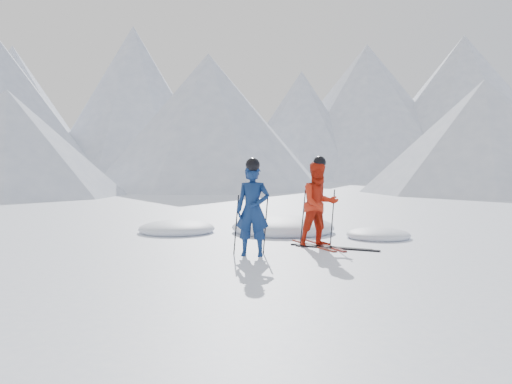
{
  "coord_description": "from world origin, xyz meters",
  "views": [
    {
      "loc": [
        -2.43,
        -10.54,
        1.69
      ],
      "look_at": [
        -1.94,
        0.5,
        1.1
      ],
      "focal_mm": 38.0,
      "sensor_mm": 36.0,
      "label": 1
    }
  ],
  "objects": [
    {
      "name": "pole_blue_right",
      "position": [
        -1.81,
        -0.5,
        0.56
      ],
      "size": [
        0.11,
        0.07,
        1.12
      ],
      "primitive_type": "cylinder",
      "rotation": [
        -0.04,
        0.08,
        0.0
      ],
      "color": "black",
      "rests_on": "ground"
    },
    {
      "name": "pole_red_left",
      "position": [
        -0.96,
        0.6,
        0.58
      ],
      "size": [
        0.12,
        0.09,
        1.15
      ],
      "primitive_type": "cylinder",
      "rotation": [
        0.06,
        0.08,
        0.0
      ],
      "color": "black",
      "rests_on": "ground"
    },
    {
      "name": "ski_loose_a",
      "position": [
        -0.47,
        0.12,
        0.01
      ],
      "size": [
        1.52,
        0.93,
        0.03
      ],
      "primitive_type": "cube",
      "rotation": [
        0.0,
        0.0,
        1.05
      ],
      "color": "black",
      "rests_on": "ground"
    },
    {
      "name": "ski_worn_left",
      "position": [
        -0.78,
        0.35,
        0.01
      ],
      "size": [
        0.69,
        1.62,
        0.03
      ],
      "primitive_type": "cube",
      "rotation": [
        0.0,
        0.0,
        0.36
      ],
      "color": "black",
      "rests_on": "ground"
    },
    {
      "name": "ski_loose_b",
      "position": [
        -0.37,
        -0.03,
        0.01
      ],
      "size": [
        1.54,
        0.88,
        0.03
      ],
      "primitive_type": "cube",
      "rotation": [
        0.0,
        0.0,
        1.08
      ],
      "color": "black",
      "rests_on": "ground"
    },
    {
      "name": "skier_red",
      "position": [
        -0.66,
        0.35,
        0.86
      ],
      "size": [
        1.0,
        0.89,
        1.73
      ],
      "primitive_type": "imported",
      "rotation": [
        0.0,
        0.0,
        0.33
      ],
      "color": "red",
      "rests_on": "ground"
    },
    {
      "name": "skier_blue",
      "position": [
        -2.06,
        -0.75,
        0.84
      ],
      "size": [
        0.68,
        0.52,
        1.68
      ],
      "primitive_type": "imported",
      "rotation": [
        0.0,
        0.0,
        -0.2
      ],
      "color": "navy",
      "rests_on": "ground"
    },
    {
      "name": "ski_worn_right",
      "position": [
        -0.54,
        0.35,
        0.01
      ],
      "size": [
        0.58,
        1.65,
        0.03
      ],
      "primitive_type": "cube",
      "rotation": [
        0.0,
        0.0,
        0.29
      ],
      "color": "black",
      "rests_on": "ground"
    },
    {
      "name": "snow_lumps",
      "position": [
        -1.61,
        2.48,
        0.0
      ],
      "size": [
        6.3,
        3.09,
        0.55
      ],
      "color": "white",
      "rests_on": "ground"
    },
    {
      "name": "mountain_range",
      "position": [
        5.71,
        35.31,
        6.72
      ],
      "size": [
        106.15,
        62.94,
        15.53
      ],
      "color": "#B2BCD1",
      "rests_on": "ground"
    },
    {
      "name": "pole_blue_left",
      "position": [
        -2.36,
        -0.6,
        0.56
      ],
      "size": [
        0.11,
        0.08,
        1.12
      ],
      "primitive_type": "cylinder",
      "rotation": [
        0.05,
        0.08,
        0.0
      ],
      "color": "black",
      "rests_on": "ground"
    },
    {
      "name": "pole_red_right",
      "position": [
        -0.36,
        0.5,
        0.58
      ],
      "size": [
        0.12,
        0.08,
        1.15
      ],
      "primitive_type": "cylinder",
      "rotation": [
        -0.05,
        0.08,
        0.0
      ],
      "color": "black",
      "rests_on": "ground"
    },
    {
      "name": "ground",
      "position": [
        0.0,
        0.0,
        0.0
      ],
      "size": [
        160.0,
        160.0,
        0.0
      ],
      "primitive_type": "plane",
      "color": "white",
      "rests_on": "ground"
    }
  ]
}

